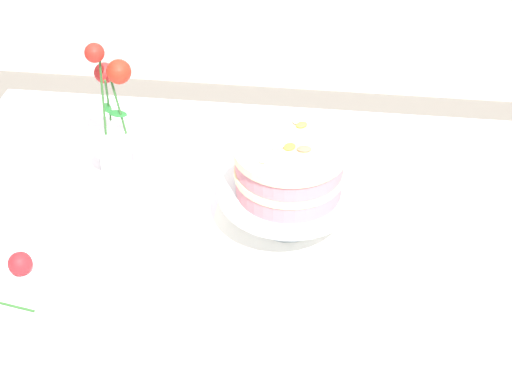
% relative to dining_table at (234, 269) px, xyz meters
% --- Properties ---
extents(dining_table, '(1.40, 1.00, 0.74)m').
position_rel_dining_table_xyz_m(dining_table, '(0.00, 0.00, 0.00)').
color(dining_table, white).
rests_on(dining_table, ground).
extents(linen_napkin, '(0.32, 0.32, 0.00)m').
position_rel_dining_table_xyz_m(linen_napkin, '(0.11, 0.04, 0.09)').
color(linen_napkin, white).
rests_on(linen_napkin, dining_table).
extents(cake_stand, '(0.29, 0.29, 0.10)m').
position_rel_dining_table_xyz_m(cake_stand, '(0.11, 0.04, 0.18)').
color(cake_stand, silver).
rests_on(cake_stand, linen_napkin).
extents(layer_cake, '(0.23, 0.23, 0.11)m').
position_rel_dining_table_xyz_m(layer_cake, '(0.11, 0.04, 0.25)').
color(layer_cake, '#CC7A84').
rests_on(layer_cake, cake_stand).
extents(flower_vase, '(0.11, 0.12, 0.34)m').
position_rel_dining_table_xyz_m(flower_vase, '(-0.30, 0.19, 0.22)').
color(flower_vase, silver).
rests_on(flower_vase, dining_table).
extents(fallen_rose, '(0.15, 0.13, 0.05)m').
position_rel_dining_table_xyz_m(fallen_rose, '(-0.40, -0.16, 0.12)').
color(fallen_rose, '#2D6028').
rests_on(fallen_rose, dining_table).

